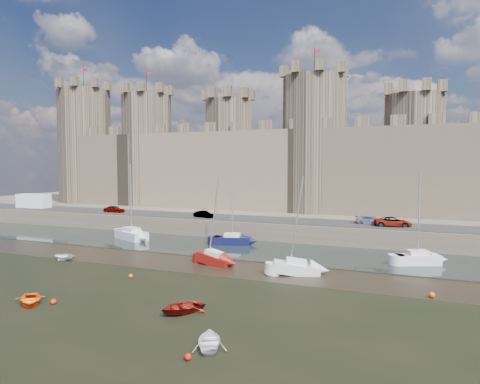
{
  "coord_description": "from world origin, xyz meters",
  "views": [
    {
      "loc": [
        18.4,
        -25.17,
        10.62
      ],
      "look_at": [
        -1.0,
        22.0,
        7.33
      ],
      "focal_mm": 32.0,
      "sensor_mm": 36.0,
      "label": 1
    }
  ],
  "objects_px": {
    "sailboat_1": "(232,239)",
    "car_3": "(393,222)",
    "car_2": "(371,220)",
    "car_0": "(114,209)",
    "van": "(34,201)",
    "car_1": "(204,214)",
    "sailboat_4": "(214,258)",
    "sailboat_5": "(296,267)",
    "sailboat_0": "(132,234)",
    "dinghy_0": "(30,300)",
    "sailboat_2": "(418,258)"
  },
  "relations": [
    {
      "from": "sailboat_4",
      "to": "dinghy_0",
      "type": "distance_m",
      "value": 18.51
    },
    {
      "from": "van",
      "to": "sailboat_1",
      "type": "bearing_deg",
      "value": -15.8
    },
    {
      "from": "car_0",
      "to": "sailboat_1",
      "type": "xyz_separation_m",
      "value": [
        24.59,
        -6.83,
        -2.35
      ]
    },
    {
      "from": "car_3",
      "to": "car_1",
      "type": "bearing_deg",
      "value": 81.65
    },
    {
      "from": "sailboat_1",
      "to": "car_0",
      "type": "bearing_deg",
      "value": 149.64
    },
    {
      "from": "van",
      "to": "car_2",
      "type": "bearing_deg",
      "value": -4.98
    },
    {
      "from": "car_0",
      "to": "sailboat_5",
      "type": "relative_size",
      "value": 0.38
    },
    {
      "from": "car_0",
      "to": "sailboat_4",
      "type": "height_order",
      "value": "sailboat_4"
    },
    {
      "from": "car_0",
      "to": "car_3",
      "type": "height_order",
      "value": "car_3"
    },
    {
      "from": "car_1",
      "to": "sailboat_1",
      "type": "relative_size",
      "value": 0.35
    },
    {
      "from": "van",
      "to": "sailboat_4",
      "type": "bearing_deg",
      "value": -27.66
    },
    {
      "from": "sailboat_5",
      "to": "dinghy_0",
      "type": "relative_size",
      "value": 3.06
    },
    {
      "from": "sailboat_1",
      "to": "sailboat_0",
      "type": "bearing_deg",
      "value": 172.06
    },
    {
      "from": "car_3",
      "to": "sailboat_1",
      "type": "xyz_separation_m",
      "value": [
        -19.62,
        -7.34,
        -2.38
      ]
    },
    {
      "from": "sailboat_5",
      "to": "car_3",
      "type": "bearing_deg",
      "value": 47.25
    },
    {
      "from": "car_1",
      "to": "sailboat_2",
      "type": "bearing_deg",
      "value": -91.5
    },
    {
      "from": "car_2",
      "to": "sailboat_1",
      "type": "distance_m",
      "value": 18.99
    },
    {
      "from": "sailboat_0",
      "to": "car_2",
      "type": "bearing_deg",
      "value": 42.72
    },
    {
      "from": "sailboat_0",
      "to": "sailboat_5",
      "type": "height_order",
      "value": "sailboat_0"
    },
    {
      "from": "car_3",
      "to": "sailboat_0",
      "type": "distance_m",
      "value": 35.6
    },
    {
      "from": "car_1",
      "to": "sailboat_4",
      "type": "bearing_deg",
      "value": -134.07
    },
    {
      "from": "car_1",
      "to": "sailboat_4",
      "type": "distance_m",
      "value": 19.95
    },
    {
      "from": "car_0",
      "to": "sailboat_0",
      "type": "relative_size",
      "value": 0.34
    },
    {
      "from": "car_1",
      "to": "sailboat_4",
      "type": "relative_size",
      "value": 0.35
    },
    {
      "from": "sailboat_1",
      "to": "car_3",
      "type": "bearing_deg",
      "value": 5.67
    },
    {
      "from": "sailboat_1",
      "to": "van",
      "type": "bearing_deg",
      "value": 155.41
    },
    {
      "from": "car_2",
      "to": "sailboat_1",
      "type": "xyz_separation_m",
      "value": [
        -16.76,
        -8.61,
        -2.33
      ]
    },
    {
      "from": "van",
      "to": "sailboat_1",
      "type": "height_order",
      "value": "sailboat_1"
    },
    {
      "from": "sailboat_1",
      "to": "dinghy_0",
      "type": "bearing_deg",
      "value": -114.56
    },
    {
      "from": "car_3",
      "to": "dinghy_0",
      "type": "height_order",
      "value": "car_3"
    },
    {
      "from": "van",
      "to": "sailboat_0",
      "type": "relative_size",
      "value": 0.57
    },
    {
      "from": "van",
      "to": "dinghy_0",
      "type": "distance_m",
      "value": 52.55
    },
    {
      "from": "car_1",
      "to": "sailboat_1",
      "type": "height_order",
      "value": "sailboat_1"
    },
    {
      "from": "sailboat_4",
      "to": "sailboat_5",
      "type": "distance_m",
      "value": 9.17
    },
    {
      "from": "van",
      "to": "sailboat_2",
      "type": "distance_m",
      "value": 67.03
    },
    {
      "from": "dinghy_0",
      "to": "sailboat_1",
      "type": "bearing_deg",
      "value": 34.04
    },
    {
      "from": "sailboat_2",
      "to": "car_0",
      "type": "bearing_deg",
      "value": 144.45
    },
    {
      "from": "van",
      "to": "car_3",
      "type": "bearing_deg",
      "value": -6.19
    },
    {
      "from": "car_3",
      "to": "sailboat_5",
      "type": "distance_m",
      "value": 20.55
    },
    {
      "from": "car_0",
      "to": "car_2",
      "type": "bearing_deg",
      "value": -88.88
    },
    {
      "from": "car_2",
      "to": "sailboat_5",
      "type": "height_order",
      "value": "sailboat_5"
    },
    {
      "from": "dinghy_0",
      "to": "sailboat_5",
      "type": "bearing_deg",
      "value": -1.53
    },
    {
      "from": "sailboat_1",
      "to": "sailboat_4",
      "type": "bearing_deg",
      "value": -91.42
    },
    {
      "from": "car_2",
      "to": "sailboat_2",
      "type": "distance_m",
      "value": 13.11
    },
    {
      "from": "car_0",
      "to": "car_3",
      "type": "bearing_deg",
      "value": -90.69
    },
    {
      "from": "sailboat_0",
      "to": "car_3",
      "type": "bearing_deg",
      "value": 39.33
    },
    {
      "from": "car_1",
      "to": "van",
      "type": "distance_m",
      "value": 36.15
    },
    {
      "from": "sailboat_2",
      "to": "sailboat_5",
      "type": "xyz_separation_m",
      "value": [
        -10.87,
        -8.57,
        -0.08
      ]
    },
    {
      "from": "sailboat_0",
      "to": "sailboat_2",
      "type": "height_order",
      "value": "sailboat_0"
    },
    {
      "from": "van",
      "to": "sailboat_0",
      "type": "bearing_deg",
      "value": -23.86
    }
  ]
}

